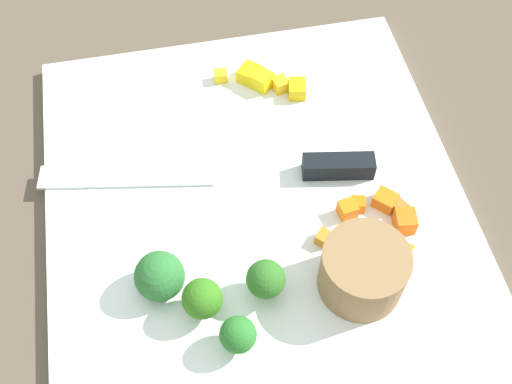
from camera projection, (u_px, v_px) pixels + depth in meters
ground_plane at (256, 205)px, 0.59m from camera, size 4.00×4.00×0.00m
cutting_board at (256, 201)px, 0.58m from camera, size 0.42×0.38×0.01m
prep_bowl at (363, 271)px, 0.51m from camera, size 0.07×0.07×0.05m
chef_knife at (268, 169)px, 0.58m from camera, size 0.08×0.31×0.02m
carrot_dice_0 at (405, 221)px, 0.55m from camera, size 0.02×0.02×0.02m
carrot_dice_1 at (358, 204)px, 0.57m from camera, size 0.01×0.02×0.01m
carrot_dice_2 at (402, 252)px, 0.54m from camera, size 0.02×0.02×0.02m
carrot_dice_3 at (347, 209)px, 0.56m from camera, size 0.02×0.02×0.02m
carrot_dice_4 at (385, 200)px, 0.57m from camera, size 0.03×0.03×0.01m
carrot_dice_5 at (323, 238)px, 0.55m from camera, size 0.02×0.02×0.01m
carrot_dice_6 at (400, 208)px, 0.56m from camera, size 0.02×0.02×0.01m
pepper_dice_0 at (262, 80)px, 0.64m from camera, size 0.03×0.03×0.02m
pepper_dice_1 at (297, 89)px, 0.64m from camera, size 0.02×0.02×0.01m
pepper_dice_2 at (250, 74)px, 0.65m from camera, size 0.03×0.03×0.02m
pepper_dice_3 at (280, 84)px, 0.64m from camera, size 0.02×0.02×0.01m
pepper_dice_4 at (221, 76)px, 0.65m from camera, size 0.01×0.01×0.01m
broccoli_floret_0 at (266, 280)px, 0.51m from camera, size 0.03×0.03×0.04m
broccoli_floret_1 at (160, 276)px, 0.51m from camera, size 0.04×0.04×0.04m
broccoli_floret_2 at (202, 299)px, 0.50m from camera, size 0.03×0.03×0.04m
broccoli_floret_3 at (238, 335)px, 0.48m from camera, size 0.03×0.03×0.04m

